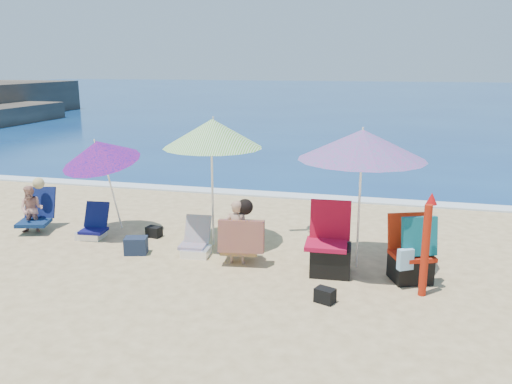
% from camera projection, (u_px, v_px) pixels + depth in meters
% --- Properties ---
extents(ground, '(120.00, 120.00, 0.00)m').
position_uv_depth(ground, '(259.00, 283.00, 7.60)').
color(ground, '#D8BC84').
rests_on(ground, ground).
extents(sea, '(120.00, 80.00, 0.12)m').
position_uv_depth(sea, '(374.00, 97.00, 49.94)').
color(sea, navy).
rests_on(sea, ground).
extents(foam, '(120.00, 0.50, 0.04)m').
position_uv_depth(foam, '(312.00, 197.00, 12.39)').
color(foam, white).
rests_on(foam, ground).
extents(umbrella_turquoise, '(2.36, 2.36, 2.18)m').
position_uv_depth(umbrella_turquoise, '(362.00, 145.00, 7.75)').
color(umbrella_turquoise, white).
rests_on(umbrella_turquoise, ground).
extents(umbrella_striped, '(1.78, 1.78, 2.22)m').
position_uv_depth(umbrella_striped, '(212.00, 134.00, 8.78)').
color(umbrella_striped, white).
rests_on(umbrella_striped, ground).
extents(umbrella_blue, '(1.70, 1.74, 1.90)m').
position_uv_depth(umbrella_blue, '(99.00, 152.00, 9.36)').
color(umbrella_blue, white).
rests_on(umbrella_blue, ground).
extents(furled_umbrella, '(0.20, 0.29, 1.41)m').
position_uv_depth(furled_umbrella, '(426.00, 241.00, 7.06)').
color(furled_umbrella, '#AD200C').
rests_on(furled_umbrella, ground).
extents(chair_navy, '(0.55, 0.59, 0.61)m').
position_uv_depth(chair_navy, '(93.00, 229.00, 9.56)').
color(chair_navy, '#0D0D49').
rests_on(chair_navy, ground).
extents(chair_rainbow, '(0.53, 0.60, 0.61)m').
position_uv_depth(chair_rainbow, '(196.00, 245.00, 8.72)').
color(chair_rainbow, '#D4654A').
rests_on(chair_rainbow, ground).
extents(camp_chair_left, '(0.70, 0.67, 1.07)m').
position_uv_depth(camp_chair_left, '(330.00, 252.00, 7.92)').
color(camp_chair_left, '#A50B2D').
rests_on(camp_chair_left, ground).
extents(camp_chair_right, '(0.72, 0.78, 1.02)m').
position_uv_depth(camp_chair_right, '(411.00, 257.00, 7.59)').
color(camp_chair_right, '#AC1F0C').
rests_on(camp_chair_right, ground).
extents(person_center, '(0.75, 0.63, 1.04)m').
position_uv_depth(person_center, '(239.00, 233.00, 8.23)').
color(person_center, tan).
rests_on(person_center, ground).
extents(person_left, '(0.71, 0.89, 1.00)m').
position_uv_depth(person_left, '(33.00, 208.00, 9.82)').
color(person_left, tan).
rests_on(person_left, ground).
extents(bag_navy_a, '(0.42, 0.35, 0.28)m').
position_uv_depth(bag_navy_a, '(136.00, 246.00, 8.75)').
color(bag_navy_a, '#192338').
rests_on(bag_navy_a, ground).
extents(bag_black_a, '(0.29, 0.23, 0.19)m').
position_uv_depth(bag_black_a, '(154.00, 232.00, 9.61)').
color(bag_black_a, black).
rests_on(bag_black_a, ground).
extents(bag_navy_b, '(0.41, 0.34, 0.28)m').
position_uv_depth(bag_navy_b, '(409.00, 248.00, 8.64)').
color(bag_navy_b, '#181C36').
rests_on(bag_navy_b, ground).
extents(bag_black_b, '(0.30, 0.26, 0.20)m').
position_uv_depth(bag_black_b, '(325.00, 295.00, 6.98)').
color(bag_black_b, black).
rests_on(bag_black_b, ground).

